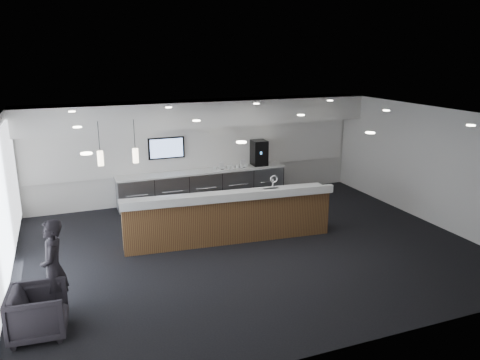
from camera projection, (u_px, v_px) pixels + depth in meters
name	position (u px, v px, depth m)	size (l,w,h in m)	color
ground	(250.00, 247.00, 10.71)	(10.00, 10.00, 0.00)	black
ceiling	(251.00, 116.00, 9.91)	(10.00, 8.00, 0.02)	black
back_wall	(199.00, 150.00, 13.90)	(10.00, 0.02, 3.00)	silver
right_wall	(429.00, 165.00, 12.06)	(0.02, 8.00, 3.00)	silver
soffit_bulkhead	(203.00, 113.00, 13.19)	(10.00, 0.90, 0.70)	white
alcove_panel	(199.00, 147.00, 13.85)	(9.80, 0.06, 1.40)	white
window_blinds_wall	(1.00, 211.00, 8.57)	(0.04, 7.36, 2.55)	silver
back_credenza	(203.00, 186.00, 13.85)	(5.06, 0.66, 0.95)	#909498
wall_tv	(166.00, 148.00, 13.43)	(1.05, 0.08, 0.62)	black
pendant_left	(133.00, 152.00, 9.99)	(0.12, 0.12, 0.30)	beige
pendant_right	(99.00, 155.00, 9.74)	(0.12, 0.12, 0.30)	beige
ceiling_can_lights	(251.00, 118.00, 9.92)	(7.00, 5.00, 0.02)	white
service_counter	(228.00, 216.00, 11.00)	(5.00, 1.24, 1.49)	#482818
coffee_machine	(259.00, 153.00, 14.32)	(0.45, 0.58, 0.77)	black
info_sign_left	(221.00, 166.00, 13.82)	(0.16, 0.02, 0.22)	white
info_sign_right	(243.00, 164.00, 14.05)	(0.18, 0.02, 0.24)	white
armchair	(38.00, 312.00, 7.31)	(0.84, 0.87, 0.79)	black
lounge_guest	(54.00, 268.00, 7.76)	(0.62, 0.41, 1.70)	black
cup_0	(246.00, 166.00, 14.11)	(0.11, 0.11, 0.10)	white
cup_1	(242.00, 166.00, 14.06)	(0.11, 0.11, 0.10)	white
cup_2	(237.00, 166.00, 14.01)	(0.11, 0.11, 0.10)	white
cup_3	(233.00, 167.00, 13.96)	(0.11, 0.11, 0.10)	white
cup_4	(229.00, 167.00, 13.91)	(0.11, 0.11, 0.10)	white
cup_5	(224.00, 168.00, 13.87)	(0.11, 0.11, 0.10)	white
cup_6	(220.00, 168.00, 13.82)	(0.11, 0.11, 0.10)	white
cup_7	(215.00, 168.00, 13.77)	(0.11, 0.11, 0.10)	white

